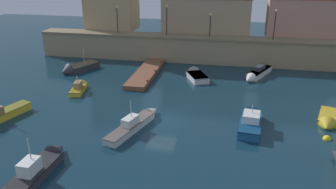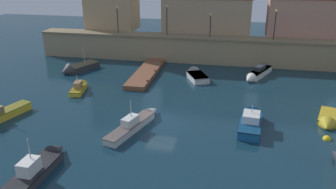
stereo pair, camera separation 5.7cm
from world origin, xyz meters
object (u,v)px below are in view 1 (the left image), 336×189
object	(u,v)px
moored_boat_0	(195,75)
moored_boat_2	(42,165)
moored_boat_12	(80,87)
quay_lamp_1	(167,16)
mooring_buoy_0	(327,139)
moored_boat_9	(251,120)
quay_lamp_0	(117,15)
moored_boat_7	(328,120)
moored_boat_6	(257,74)
quay_lamp_3	(275,20)
moored_boat_1	(136,122)
quay_lamp_2	(210,21)
moored_boat_5	(76,68)

from	to	relation	value
moored_boat_0	moored_boat_2	xyz separation A→B (m)	(-7.73, -20.69, 0.07)
moored_boat_12	quay_lamp_1	bearing A→B (deg)	-37.98
moored_boat_2	mooring_buoy_0	xyz separation A→B (m)	(19.57, 8.13, -0.43)
moored_boat_9	moored_boat_2	bearing A→B (deg)	130.04
mooring_buoy_0	quay_lamp_0	bearing A→B (deg)	140.49
quay_lamp_0	moored_boat_7	world-z (taller)	quay_lamp_0
moored_boat_2	moored_boat_6	bearing A→B (deg)	-31.73
moored_boat_9	moored_boat_12	distance (m)	18.46
mooring_buoy_0	quay_lamp_3	bearing A→B (deg)	98.39
moored_boat_12	mooring_buoy_0	distance (m)	24.35
moored_boat_2	quay_lamp_1	bearing A→B (deg)	-4.42
quay_lamp_0	moored_boat_1	distance (m)	22.50
quay_lamp_1	quay_lamp_2	world-z (taller)	quay_lamp_1
moored_boat_5	moored_boat_6	size ratio (longest dim) A/B	0.88
quay_lamp_0	moored_boat_2	size ratio (longest dim) A/B	0.60
moored_boat_6	moored_boat_12	size ratio (longest dim) A/B	1.46
quay_lamp_0	mooring_buoy_0	distance (m)	30.99
quay_lamp_1	moored_boat_5	xyz separation A→B (m)	(-9.98, -7.18, -5.66)
quay_lamp_0	quay_lamp_1	bearing A→B (deg)	-0.00
moored_boat_0	moored_boat_5	xyz separation A→B (m)	(-14.77, -0.38, 0.02)
moored_boat_5	moored_boat_12	xyz separation A→B (m)	(3.11, -5.81, -0.04)
moored_boat_7	quay_lamp_3	bearing A→B (deg)	-151.07
quay_lamp_0	moored_boat_6	bearing A→B (deg)	-15.13
moored_boat_0	moored_boat_7	size ratio (longest dim) A/B	0.98
quay_lamp_0	quay_lamp_2	distance (m)	12.59
moored_boat_7	moored_boat_9	distance (m)	6.67
quay_lamp_0	moored_boat_0	distance (m)	14.56
quay_lamp_0	quay_lamp_2	xyz separation A→B (m)	(12.59, 0.00, -0.34)
moored_boat_5	moored_boat_6	distance (m)	21.94
moored_boat_5	moored_boat_9	xyz separation A→B (m)	(20.87, -10.89, 0.12)
moored_boat_5	moored_boat_12	distance (m)	6.59
quay_lamp_2	quay_lamp_3	xyz separation A→B (m)	(8.03, -0.00, 0.40)
moored_boat_12	mooring_buoy_0	world-z (taller)	moored_boat_12
moored_boat_5	quay_lamp_1	bearing A→B (deg)	152.41
moored_boat_5	mooring_buoy_0	world-z (taller)	moored_boat_5
moored_boat_2	moored_boat_12	distance (m)	15.02
moored_boat_2	quay_lamp_3	bearing A→B (deg)	-29.63
moored_boat_7	moored_boat_12	xyz separation A→B (m)	(-24.20, 3.37, 0.08)
moored_boat_1	mooring_buoy_0	world-z (taller)	moored_boat_1
moored_boat_1	moored_boat_2	bearing A→B (deg)	165.43
moored_boat_0	moored_boat_2	bearing A→B (deg)	133.82
moored_boat_6	moored_boat_9	size ratio (longest dim) A/B	1.11
moored_boat_6	moored_boat_7	xyz separation A→B (m)	(5.48, -11.30, -0.16)
quay_lamp_2	quay_lamp_1	bearing A→B (deg)	-180.00
quay_lamp_3	moored_boat_5	world-z (taller)	quay_lamp_3
moored_boat_12	mooring_buoy_0	bearing A→B (deg)	-115.30
moored_boat_12	mooring_buoy_0	size ratio (longest dim) A/B	6.84
quay_lamp_1	moored_boat_12	size ratio (longest dim) A/B	0.91
moored_boat_2	moored_boat_6	distance (m)	26.87
quay_lamp_1	moored_boat_6	size ratio (longest dim) A/B	0.63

